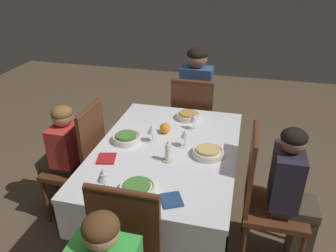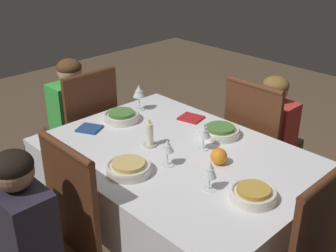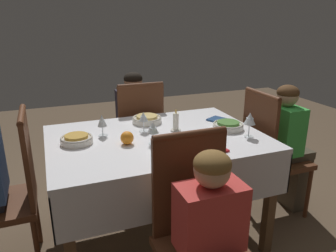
# 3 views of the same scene
# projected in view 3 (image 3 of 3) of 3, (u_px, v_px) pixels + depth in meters

# --- Properties ---
(ground_plane) EXTENTS (8.00, 8.00, 0.00)m
(ground_plane) POSITION_uv_depth(u_px,v_px,m) (158.00, 234.00, 2.41)
(ground_plane) COLOR brown
(dining_table) EXTENTS (1.40, 0.99, 0.77)m
(dining_table) POSITION_uv_depth(u_px,v_px,m) (157.00, 150.00, 2.19)
(dining_table) COLOR silver
(dining_table) RESTS_ON ground_plane
(chair_west) EXTENTS (0.42, 0.42, 1.01)m
(chair_west) POSITION_uv_depth(u_px,v_px,m) (12.00, 189.00, 1.96)
(chair_west) COLOR #562D19
(chair_west) RESTS_ON ground_plane
(chair_north) EXTENTS (0.42, 0.42, 1.01)m
(chair_north) POSITION_uv_depth(u_px,v_px,m) (138.00, 133.00, 2.89)
(chair_north) COLOR #562D19
(chair_north) RESTS_ON ground_plane
(chair_south) EXTENTS (0.42, 0.42, 1.01)m
(chair_south) POSITION_uv_depth(u_px,v_px,m) (198.00, 228.00, 1.60)
(chair_south) COLOR #562D19
(chair_south) RESTS_ON ground_plane
(chair_east) EXTENTS (0.42, 0.42, 1.01)m
(chair_east) POSITION_uv_depth(u_px,v_px,m) (269.00, 150.00, 2.52)
(chair_east) COLOR #562D19
(chair_east) RESTS_ON ground_plane
(person_child_dark) EXTENTS (0.30, 0.33, 1.07)m
(person_child_dark) POSITION_uv_depth(u_px,v_px,m) (133.00, 123.00, 3.03)
(person_child_dark) COLOR #4C4233
(person_child_dark) RESTS_ON ground_plane
(person_child_red) EXTENTS (0.30, 0.33, 1.00)m
(person_child_red) POSITION_uv_depth(u_px,v_px,m) (216.00, 251.00, 1.44)
(person_child_red) COLOR #4C4233
(person_child_red) RESTS_ON ground_plane
(person_child_green) EXTENTS (0.33, 0.30, 1.05)m
(person_child_green) POSITION_uv_depth(u_px,v_px,m) (288.00, 144.00, 2.57)
(person_child_green) COLOR #4C4233
(person_child_green) RESTS_ON ground_plane
(bowl_west) EXTENTS (0.20, 0.20, 0.06)m
(bowl_west) POSITION_uv_depth(u_px,v_px,m) (77.00, 139.00, 2.03)
(bowl_west) COLOR silver
(bowl_west) RESTS_ON dining_table
(wine_glass_west) EXTENTS (0.06, 0.06, 0.15)m
(wine_glass_west) POSITION_uv_depth(u_px,v_px,m) (102.00, 121.00, 2.14)
(wine_glass_west) COLOR white
(wine_glass_west) RESTS_ON dining_table
(bowl_north) EXTENTS (0.22, 0.22, 0.06)m
(bowl_north) POSITION_uv_depth(u_px,v_px,m) (147.00, 119.00, 2.43)
(bowl_north) COLOR silver
(bowl_north) RESTS_ON dining_table
(wine_glass_north) EXTENTS (0.06, 0.06, 0.14)m
(wine_glass_north) POSITION_uv_depth(u_px,v_px,m) (143.00, 117.00, 2.22)
(wine_glass_north) COLOR white
(wine_glass_north) RESTS_ON dining_table
(bowl_south) EXTENTS (0.21, 0.21, 0.06)m
(bowl_south) POSITION_uv_depth(u_px,v_px,m) (170.00, 150.00, 1.87)
(bowl_south) COLOR silver
(bowl_south) RESTS_ON dining_table
(wine_glass_south) EXTENTS (0.07, 0.07, 0.14)m
(wine_glass_south) POSITION_uv_depth(u_px,v_px,m) (153.00, 128.00, 2.00)
(wine_glass_south) COLOR white
(wine_glass_south) RESTS_ON dining_table
(bowl_east) EXTENTS (0.21, 0.21, 0.06)m
(bowl_east) POSITION_uv_depth(u_px,v_px,m) (228.00, 125.00, 2.29)
(bowl_east) COLOR silver
(bowl_east) RESTS_ON dining_table
(wine_glass_east) EXTENTS (0.08, 0.08, 0.17)m
(wine_glass_east) POSITION_uv_depth(u_px,v_px,m) (250.00, 119.00, 2.11)
(wine_glass_east) COLOR white
(wine_glass_east) RESTS_ON dining_table
(candle_centerpiece) EXTENTS (0.07, 0.07, 0.15)m
(candle_centerpiece) POSITION_uv_depth(u_px,v_px,m) (176.00, 123.00, 2.24)
(candle_centerpiece) COLOR beige
(candle_centerpiece) RESTS_ON dining_table
(orange_fruit) EXTENTS (0.08, 0.08, 0.08)m
(orange_fruit) POSITION_uv_depth(u_px,v_px,m) (127.00, 138.00, 2.02)
(orange_fruit) COLOR orange
(orange_fruit) RESTS_ON dining_table
(napkin_red_folded) EXTENTS (0.16, 0.16, 0.01)m
(napkin_red_folded) POSITION_uv_depth(u_px,v_px,m) (217.00, 119.00, 2.49)
(napkin_red_folded) COLOR navy
(napkin_red_folded) RESTS_ON dining_table
(napkin_spare_side) EXTENTS (0.16, 0.15, 0.01)m
(napkin_spare_side) POSITION_uv_depth(u_px,v_px,m) (215.00, 150.00, 1.93)
(napkin_spare_side) COLOR red
(napkin_spare_side) RESTS_ON dining_table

